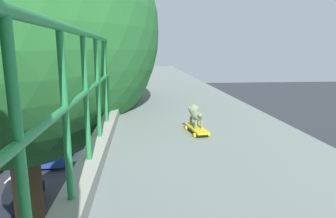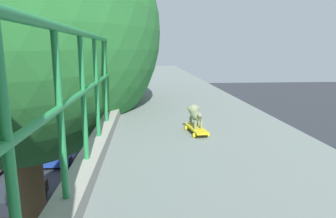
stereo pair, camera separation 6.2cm
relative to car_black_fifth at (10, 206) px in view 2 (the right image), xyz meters
The scene contains 6 objects.
car_black_fifth is the anchor object (origin of this frame).
car_blue_seventh 6.97m from the car_black_fifth, 89.36° to the left, with size 1.97×4.05×1.38m.
city_bus 17.69m from the car_black_fifth, 102.64° to the left, with size 2.67×10.28×3.14m.
roadside_tree_mid 8.96m from the car_black_fifth, 60.16° to the right, with size 5.52×5.52×9.71m.
toy_skateboard 11.10m from the car_black_fifth, 50.96° to the right, with size 0.26×0.57×0.08m.
small_dog 11.13m from the car_black_fifth, 50.71° to the right, with size 0.18×0.39×0.28m.
Camera 2 is at (0.27, -0.40, 6.83)m, focal length 31.26 mm.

